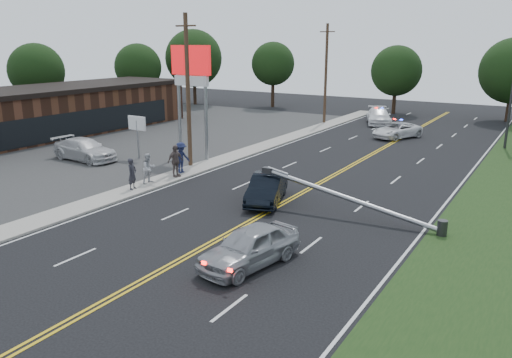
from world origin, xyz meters
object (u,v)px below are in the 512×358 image
Objects in this scene: utility_pole_mid at (188,91)px; bystander_c at (181,158)px; crashed_sedan at (267,189)px; emergency_b at (379,116)px; small_sign at (137,127)px; pylon_sign at (191,75)px; bystander_b at (149,168)px; emergency_a at (397,130)px; bystander_a at (132,174)px; traffic_signal at (512,95)px; utility_pole_far at (326,74)px; fallen_streetlight at (358,201)px; parked_car at (85,149)px; bystander_d at (175,161)px; waiting_sedan at (250,246)px.

bystander_c is at bearing -67.16° from utility_pole_mid.
emergency_b reaches higher than crashed_sedan.
bystander_c is (5.60, -1.89, -1.22)m from small_sign.
pylon_sign reaches higher than bystander_b.
bystander_a is (-7.96, -24.18, 0.34)m from emergency_a.
traffic_signal is 24.01m from crashed_sedan.
bystander_a is (5.64, -6.21, -1.32)m from small_sign.
small_sign is at bearing -102.31° from utility_pole_far.
pylon_sign is at bearing 1.15° from bystander_a.
pylon_sign is 16.66m from fallen_streetlight.
utility_pole_far is 28.51m from bystander_a.
utility_pole_mid reaches higher than parked_car.
parked_car is 8.80m from bystander_b.
utility_pole_far reaches higher than emergency_a.
bystander_d is (0.28, 3.38, 0.11)m from bystander_a.
utility_pole_far reaches higher than crashed_sedan.
bystander_b is 0.89× the size of bystander_d.
crashed_sedan is 2.23× the size of bystander_d.
utility_pole_mid is 10.18m from crashed_sedan.
utility_pole_mid is 5.05× the size of bystander_c.
fallen_streetlight is at bearing -93.50° from bystander_a.
traffic_signal is 26.67m from bystander_d.
emergency_b is (-3.92, 6.75, 0.14)m from emergency_a.
bystander_a is (-16.66, -24.20, -3.19)m from traffic_signal.
bystander_a is 1.00× the size of bystander_b.
bystander_d reaches higher than bystander_a.
utility_pole_far is 27.57m from crashed_sedan.
parked_car is at bearing -107.64° from utility_pole_far.
waiting_sedan is (13.04, -12.98, -5.23)m from pylon_sign.
utility_pole_far is at bearing 77.69° from small_sign.
traffic_signal is at bearing 38.90° from small_sign.
emergency_b is at bearing 151.94° from traffic_signal.
traffic_signal is 1.33× the size of parked_car.
emergency_b is at bearing 111.58° from waiting_sedan.
emergency_b is (9.69, 24.72, -1.52)m from small_sign.
pylon_sign is 4.48× the size of bystander_b.
crashed_sedan is at bearing -72.20° from utility_pole_far.
traffic_signal is 0.70× the size of utility_pole_far.
waiting_sedan is at bearing -60.86° from emergency_a.
parked_car is (-19.48, 8.60, 0.01)m from waiting_sedan.
utility_pole_mid is 5.00m from bystander_d.
bystander_a is at bearing -75.37° from pylon_sign.
pylon_sign is 9.84m from bystander_a.
waiting_sedan is 0.84× the size of parked_car.
fallen_streetlight is at bearing -100.59° from traffic_signal.
small_sign is 7.39m from bystander_b.
pylon_sign reaches higher than bystander_d.
small_sign reaches higher than bystander_c.
fallen_streetlight is at bearing -12.40° from small_sign.
utility_pole_mid reaches higher than emergency_a.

